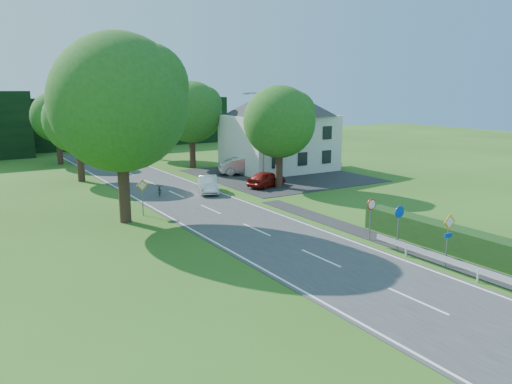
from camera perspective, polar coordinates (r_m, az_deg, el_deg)
road at (r=31.40m, az=-1.90°, el=-3.50°), size 7.00×80.00×0.04m
parking_pad at (r=48.42m, az=2.68°, el=1.91°), size 14.00×16.00×0.04m
line_edge_left at (r=29.96m, az=-7.30°, el=-4.29°), size 0.12×80.00×0.01m
line_edge_right at (r=33.08m, az=2.98°, el=-2.67°), size 0.12×80.00×0.01m
line_centre at (r=31.39m, az=-1.90°, el=-3.45°), size 0.12×80.00×0.01m
tree_main at (r=31.69m, az=-15.19°, el=6.90°), size 9.40×9.40×11.64m
tree_left_far at (r=47.50m, az=-19.63°, el=6.25°), size 7.00×7.00×8.58m
tree_right_far at (r=53.21m, az=-7.35°, el=7.62°), size 7.40×7.40×9.09m
tree_left_back at (r=59.35m, az=-21.70°, el=6.82°), size 6.60×6.60×8.07m
tree_right_back at (r=60.25m, az=-11.41°, el=7.23°), size 6.20×6.20×7.56m
tree_right_mid at (r=41.80m, az=2.68°, el=6.26°), size 7.00×7.00×8.58m
treeline_right at (r=76.01m, az=-14.30°, el=7.77°), size 30.00×5.00×7.00m
house_white at (r=51.46m, az=2.66°, el=7.41°), size 10.60×8.40×8.60m
streetlight at (r=43.20m, az=0.68°, el=6.68°), size 2.03×0.18×8.00m
sign_priority_right at (r=24.94m, az=21.15°, el=-4.10°), size 0.78×0.09×2.59m
sign_roundabout at (r=26.80m, az=16.02°, el=-2.97°), size 0.64×0.08×2.37m
sign_speed_limit at (r=28.10m, az=13.03°, el=-1.94°), size 0.64×0.11×2.37m
sign_priority_left at (r=33.63m, az=-12.87°, el=0.21°), size 0.78×0.09×2.44m
moving_car at (r=40.38m, az=-5.48°, el=0.89°), size 2.80×4.30×1.34m
motorcycle at (r=40.07m, az=-10.96°, el=0.30°), size 1.11×1.74×0.86m
parked_car_red at (r=42.62m, az=1.23°, el=1.53°), size 4.28×2.83×1.35m
parked_car_silver_a at (r=48.75m, az=-1.33°, el=2.99°), size 5.32×3.36×1.65m
parked_car_silver_b at (r=52.68m, az=7.45°, el=3.35°), size 4.81×2.53×1.29m
parasol at (r=50.12m, az=1.79°, el=3.51°), size 2.47×2.52×2.14m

